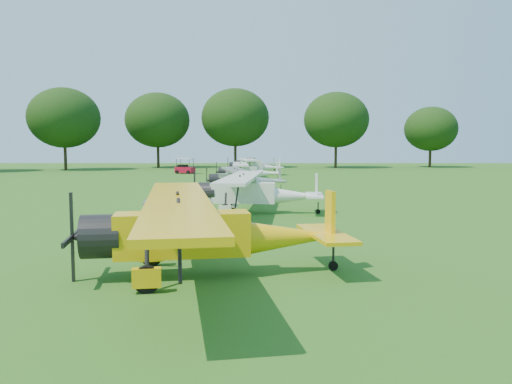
# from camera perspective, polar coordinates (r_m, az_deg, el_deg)

# --- Properties ---
(ground) EXTENTS (160.00, 160.00, 0.00)m
(ground) POSITION_cam_1_polar(r_m,az_deg,el_deg) (25.49, -2.65, -2.57)
(ground) COLOR #215014
(ground) RESTS_ON ground
(tree_belt) EXTENTS (137.36, 130.27, 14.52)m
(tree_belt) POSITION_cam_1_polar(r_m,az_deg,el_deg) (25.91, 5.50, 15.37)
(tree_belt) COLOR black
(tree_belt) RESTS_ON ground
(aircraft_2) EXTENTS (7.38, 11.69, 2.30)m
(aircraft_2) POSITION_cam_1_polar(r_m,az_deg,el_deg) (13.33, -6.05, -3.92)
(aircraft_2) COLOR #E7B009
(aircraft_2) RESTS_ON ground
(aircraft_3) EXTENTS (6.78, 10.80, 2.12)m
(aircraft_3) POSITION_cam_1_polar(r_m,az_deg,el_deg) (25.80, -0.29, 0.30)
(aircraft_3) COLOR white
(aircraft_3) RESTS_ON ground
(aircraft_4) EXTENTS (6.07, 9.60, 1.89)m
(aircraft_4) POSITION_cam_1_polar(r_m,az_deg,el_deg) (37.88, -1.51, 1.66)
(aircraft_4) COLOR #B8B7BC
(aircraft_4) RESTS_ON ground
(aircraft_5) EXTENTS (6.32, 10.05, 1.98)m
(aircraft_5) POSITION_cam_1_polar(r_m,az_deg,el_deg) (48.55, -1.15, 2.51)
(aircraft_5) COLOR white
(aircraft_5) RESTS_ON ground
(aircraft_6) EXTENTS (6.79, 10.78, 2.12)m
(aircraft_6) POSITION_cam_1_polar(r_m,az_deg,el_deg) (60.35, -0.32, 3.11)
(aircraft_6) COLOR white
(aircraft_6) RESTS_ON ground
(aircraft_7) EXTENTS (6.17, 9.83, 1.94)m
(aircraft_7) POSITION_cam_1_polar(r_m,az_deg,el_deg) (72.65, -0.28, 3.39)
(aircraft_7) COLOR #B8B7BC
(aircraft_7) RESTS_ON ground
(golf_cart) EXTENTS (2.64, 2.09, 1.98)m
(golf_cart) POSITION_cam_1_polar(r_m,az_deg,el_deg) (64.47, -8.16, 2.69)
(golf_cart) COLOR #AB0C28
(golf_cart) RESTS_ON ground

